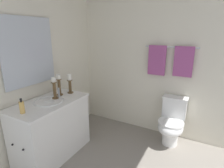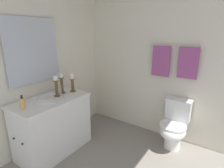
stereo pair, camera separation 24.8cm
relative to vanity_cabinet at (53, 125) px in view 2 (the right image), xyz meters
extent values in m
cube|color=silver|center=(1.06, 1.37, 0.81)|extent=(2.77, 0.04, 2.45)
cube|color=silver|center=(-0.32, 0.09, 0.81)|extent=(0.04, 2.57, 2.45)
cube|color=white|center=(0.00, 0.00, -0.02)|extent=(0.55, 1.02, 0.80)
cube|color=white|center=(0.00, 0.00, 0.40)|extent=(0.58, 1.05, 0.03)
sphere|color=black|center=(-0.10, -0.52, 0.02)|extent=(0.02, 0.02, 0.02)
sphere|color=black|center=(0.10, -0.52, 0.02)|extent=(0.02, 0.02, 0.02)
ellipsoid|color=white|center=(0.00, 0.00, 0.37)|extent=(0.38, 0.30, 0.11)
torus|color=white|center=(0.00, 0.00, 0.42)|extent=(0.40, 0.40, 0.02)
cylinder|color=silver|center=(0.00, 0.19, 0.49)|extent=(0.02, 0.02, 0.14)
cube|color=silver|center=(-0.28, 0.00, 1.06)|extent=(0.02, 0.78, 0.90)
cylinder|color=brown|center=(0.02, 0.41, 0.42)|extent=(0.09, 0.09, 0.01)
cylinder|color=brown|center=(0.02, 0.41, 0.51)|extent=(0.04, 0.04, 0.20)
cylinder|color=brown|center=(0.02, 0.41, 0.62)|extent=(0.08, 0.08, 0.01)
cylinder|color=white|center=(0.02, 0.41, 0.67)|extent=(0.06, 0.06, 0.09)
cylinder|color=brown|center=(-0.06, 0.26, 0.42)|extent=(0.09, 0.09, 0.01)
cylinder|color=brown|center=(-0.06, 0.26, 0.53)|extent=(0.04, 0.04, 0.24)
cylinder|color=brown|center=(-0.06, 0.26, 0.66)|extent=(0.08, 0.08, 0.01)
cylinder|color=white|center=(-0.06, 0.26, 0.70)|extent=(0.06, 0.06, 0.07)
cylinder|color=brown|center=(-0.01, 0.12, 0.42)|extent=(0.09, 0.09, 0.01)
cylinder|color=brown|center=(-0.01, 0.12, 0.53)|extent=(0.04, 0.04, 0.23)
cylinder|color=brown|center=(-0.01, 0.12, 0.65)|extent=(0.08, 0.08, 0.01)
cylinder|color=white|center=(-0.01, 0.12, 0.69)|extent=(0.06, 0.06, 0.06)
cylinder|color=#E5B259|center=(0.02, -0.40, 0.49)|extent=(0.06, 0.06, 0.14)
cylinder|color=black|center=(0.02, -0.40, 0.58)|extent=(0.02, 0.02, 0.04)
cylinder|color=white|center=(1.45, 1.07, -0.33)|extent=(0.24, 0.24, 0.18)
ellipsoid|color=white|center=(1.45, 1.02, -0.10)|extent=(0.38, 0.46, 0.24)
cylinder|color=white|center=(1.45, 1.02, -0.02)|extent=(0.39, 0.39, 0.03)
cube|color=white|center=(1.45, 1.24, 0.14)|extent=(0.36, 0.17, 0.32)
cube|color=white|center=(1.45, 1.24, 0.32)|extent=(0.38, 0.19, 0.03)
cylinder|color=silver|center=(1.30, 1.31, 1.10)|extent=(0.80, 0.02, 0.02)
cube|color=#A54C8C|center=(1.10, 1.29, 0.88)|extent=(0.28, 0.03, 0.48)
cube|color=#A54C8C|center=(1.50, 1.29, 0.89)|extent=(0.28, 0.03, 0.46)
camera|label=1|loc=(1.82, -1.56, 1.32)|focal=28.42mm
camera|label=2|loc=(2.03, -1.43, 1.32)|focal=28.42mm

